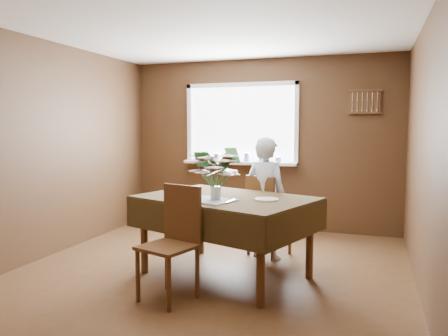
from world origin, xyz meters
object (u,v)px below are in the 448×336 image
(chair_far, at_px, (265,212))
(seated_woman, at_px, (266,198))
(chair_near, at_px, (174,237))
(dining_table, at_px, (225,207))
(flower_bouquet, at_px, (216,170))

(chair_far, height_order, seated_woman, seated_woman)
(chair_far, relative_size, chair_near, 0.96)
(dining_table, relative_size, chair_far, 2.05)
(dining_table, height_order, flower_bouquet, flower_bouquet)
(dining_table, height_order, seated_woman, seated_woman)
(chair_far, height_order, flower_bouquet, flower_bouquet)
(dining_table, relative_size, seated_woman, 1.39)
(chair_near, bearing_deg, seated_woman, 87.38)
(chair_far, bearing_deg, seated_woman, 134.27)
(dining_table, relative_size, chair_near, 1.96)
(seated_woman, bearing_deg, dining_table, 88.82)
(seated_woman, bearing_deg, flower_bouquet, 90.46)
(flower_bouquet, bearing_deg, chair_near, -113.90)
(seated_woman, xyz_separation_m, flower_bouquet, (-0.28, -0.91, 0.40))
(dining_table, xyz_separation_m, seated_woman, (0.25, 0.73, -0.01))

